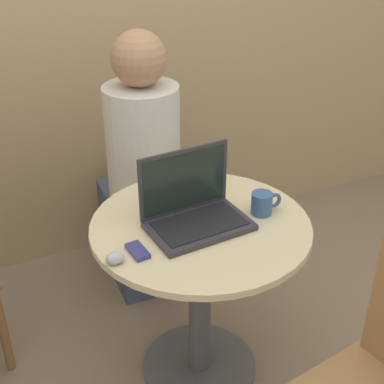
{
  "coord_description": "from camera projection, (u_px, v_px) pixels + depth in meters",
  "views": [
    {
      "loc": [
        -0.69,
        -1.42,
        1.71
      ],
      "look_at": [
        -0.01,
        0.05,
        0.81
      ],
      "focal_mm": 50.0,
      "sensor_mm": 36.0,
      "label": 1
    }
  ],
  "objects": [
    {
      "name": "laptop",
      "position": [
        194.0,
        209.0,
        1.83
      ],
      "size": [
        0.36,
        0.25,
        0.26
      ],
      "color": "#2D2D33",
      "rests_on": "round_table"
    },
    {
      "name": "round_table",
      "position": [
        200.0,
        269.0,
        1.96
      ],
      "size": [
        0.77,
        0.77,
        0.71
      ],
      "color": "#4C4C51",
      "rests_on": "ground_plane"
    },
    {
      "name": "computer_mouse",
      "position": [
        115.0,
        258.0,
        1.65
      ],
      "size": [
        0.06,
        0.05,
        0.04
      ],
      "color": "#B2B2B7",
      "rests_on": "round_table"
    },
    {
      "name": "person_seated",
      "position": [
        142.0,
        186.0,
        2.46
      ],
      "size": [
        0.33,
        0.5,
        1.25
      ],
      "color": "#3D4766",
      "rests_on": "ground_plane"
    },
    {
      "name": "coffee_cup",
      "position": [
        263.0,
        203.0,
        1.9
      ],
      "size": [
        0.12,
        0.08,
        0.08
      ],
      "color": "#335684",
      "rests_on": "round_table"
    },
    {
      "name": "ground_plane",
      "position": [
        199.0,
        367.0,
        2.21
      ],
      "size": [
        12.0,
        12.0,
        0.0
      ],
      "primitive_type": "plane",
      "color": "#7F6B56"
    },
    {
      "name": "cell_phone",
      "position": [
        138.0,
        251.0,
        1.7
      ],
      "size": [
        0.06,
        0.1,
        0.02
      ],
      "color": "navy",
      "rests_on": "round_table"
    }
  ]
}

